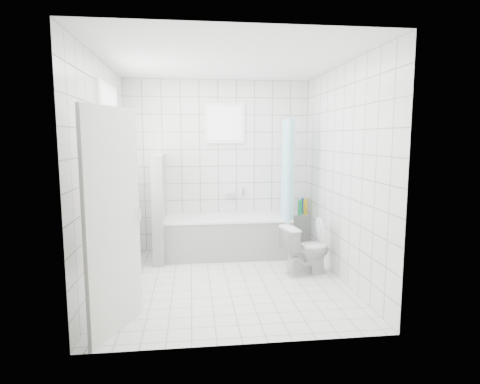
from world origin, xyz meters
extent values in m
plane|color=white|center=(0.00, 0.00, 0.00)|extent=(3.00, 3.00, 0.00)
plane|color=white|center=(0.00, 0.00, 2.60)|extent=(3.00, 3.00, 0.00)
cube|color=white|center=(0.00, 1.50, 1.30)|extent=(2.80, 0.02, 2.60)
cube|color=white|center=(0.00, -1.50, 1.30)|extent=(2.80, 0.02, 2.60)
cube|color=white|center=(-1.40, 0.00, 1.30)|extent=(0.02, 3.00, 2.60)
cube|color=white|center=(1.40, 0.00, 1.30)|extent=(0.02, 3.00, 2.60)
cube|color=white|center=(-1.35, 0.30, 1.60)|extent=(0.01, 0.90, 1.40)
cube|color=white|center=(0.10, 1.46, 1.95)|extent=(0.50, 0.01, 0.50)
cube|color=white|center=(-1.31, 0.30, 0.86)|extent=(0.18, 1.02, 0.08)
cube|color=silver|center=(-1.09, -1.11, 1.00)|extent=(0.35, 0.75, 2.00)
cube|color=white|center=(0.10, 1.12, 0.28)|extent=(1.80, 0.75, 0.55)
cube|color=white|center=(0.10, 1.12, 0.57)|extent=(1.82, 0.77, 0.03)
cube|color=white|center=(-0.87, 1.07, 0.75)|extent=(0.15, 0.85, 1.50)
cube|color=white|center=(1.28, 1.38, 0.28)|extent=(0.40, 0.24, 0.55)
imported|color=white|center=(1.03, 0.18, 0.32)|extent=(0.69, 0.50, 0.64)
cylinder|color=silver|center=(0.95, 1.10, 2.00)|extent=(0.02, 0.80, 0.02)
cube|color=silver|center=(0.20, 1.46, 0.85)|extent=(0.18, 0.06, 0.06)
imported|color=#CB65A8|center=(-1.30, 0.58, 0.98)|extent=(0.11, 0.11, 0.17)
imported|color=#E85ABC|center=(-1.30, -0.03, 1.04)|extent=(0.15, 0.15, 0.27)
imported|color=silver|center=(-1.30, 0.30, 0.99)|extent=(0.19, 0.19, 0.18)
imported|color=#31DDDB|center=(-1.30, 0.13, 0.99)|extent=(0.11, 0.11, 0.18)
cylinder|color=#1BA555|center=(1.25, 1.29, 0.67)|extent=(0.06, 0.06, 0.23)
cylinder|color=blue|center=(1.32, 1.42, 0.67)|extent=(0.06, 0.06, 0.24)
cylinder|color=yellow|center=(1.34, 1.30, 0.67)|extent=(0.06, 0.06, 0.25)
camera|label=1|loc=(-0.41, -4.66, 1.73)|focal=30.00mm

